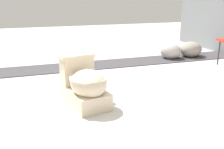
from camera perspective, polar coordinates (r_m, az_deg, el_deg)
name	(u,v)px	position (r m, az deg, el deg)	size (l,w,h in m)	color
ground_plane	(96,97)	(3.00, -3.44, -4.98)	(14.00, 14.00, 0.00)	beige
gravel_strip	(104,64)	(4.37, -1.67, 2.25)	(0.56, 8.00, 0.01)	#423F44
toilet	(85,84)	(2.76, -5.90, -2.17)	(0.69, 0.49, 0.52)	beige
boulder_near	(191,49)	(5.11, 16.76, 5.27)	(0.44, 0.38, 0.28)	gray
boulder_far	(170,51)	(4.87, 12.61, 5.03)	(0.37, 0.35, 0.29)	#B7B2AD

